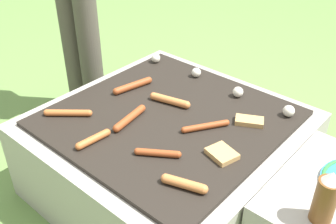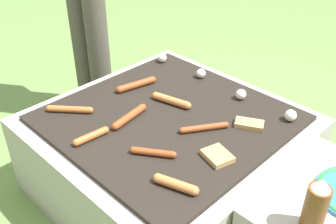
# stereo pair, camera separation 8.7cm
# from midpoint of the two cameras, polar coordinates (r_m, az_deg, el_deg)

# --- Properties ---
(ground_plane) EXTENTS (14.00, 14.00, 0.00)m
(ground_plane) POSITION_cam_midpoint_polar(r_m,az_deg,el_deg) (1.85, 1.38, -10.72)
(ground_plane) COLOR #608442
(grill) EXTENTS (0.98, 0.98, 0.39)m
(grill) POSITION_cam_midpoint_polar(r_m,az_deg,el_deg) (1.72, 1.46, -6.08)
(grill) COLOR #9E998E
(grill) RESTS_ON ground_plane
(sausage_back_left) EXTENTS (0.19, 0.07, 0.03)m
(sausage_back_left) POSITION_cam_midpoint_polar(r_m,az_deg,el_deg) (1.68, 1.98, 1.66)
(sausage_back_left) COLOR #C6753D
(sausage_back_left) RESTS_ON grill
(sausage_back_right) EXTENTS (0.12, 0.17, 0.02)m
(sausage_back_right) POSITION_cam_midpoint_polar(r_m,az_deg,el_deg) (1.53, 6.90, -2.29)
(sausage_back_right) COLOR #93421E
(sausage_back_right) RESTS_ON grill
(sausage_back_center) EXTENTS (0.16, 0.14, 0.03)m
(sausage_back_center) POSITION_cam_midpoint_polar(r_m,az_deg,el_deg) (1.66, -12.64, 0.36)
(sausage_back_center) COLOR #B7602D
(sausage_back_center) RESTS_ON grill
(sausage_mid_left) EXTENTS (0.06, 0.20, 0.03)m
(sausage_mid_left) POSITION_cam_midpoint_polar(r_m,az_deg,el_deg) (1.58, -4.05, -0.70)
(sausage_mid_left) COLOR #93421E
(sausage_mid_left) RESTS_ON grill
(sausage_mid_right) EXTENTS (0.14, 0.11, 0.03)m
(sausage_mid_right) POSITION_cam_midpoint_polar(r_m,az_deg,el_deg) (1.40, -0.39, -5.92)
(sausage_mid_right) COLOR #93421E
(sausage_mid_right) RESTS_ON grill
(sausage_front_right) EXTENTS (0.15, 0.07, 0.03)m
(sausage_front_right) POSITION_cam_midpoint_polar(r_m,az_deg,el_deg) (1.27, 3.12, -10.48)
(sausage_front_right) COLOR #C6753D
(sausage_front_right) RESTS_ON grill
(sausage_front_center) EXTENTS (0.07, 0.20, 0.03)m
(sausage_front_center) POSITION_cam_midpoint_polar(r_m,az_deg,el_deg) (1.80, -3.23, 3.98)
(sausage_front_center) COLOR #93421E
(sausage_front_center) RESTS_ON grill
(sausage_front_left) EXTENTS (0.04, 0.15, 0.03)m
(sausage_front_left) POSITION_cam_midpoint_polar(r_m,az_deg,el_deg) (1.49, -9.45, -3.52)
(sausage_front_left) COLOR #B7602D
(sausage_front_left) RESTS_ON grill
(bread_slice_left) EXTENTS (0.13, 0.11, 0.02)m
(bread_slice_left) POSITION_cam_midpoint_polar(r_m,az_deg,el_deg) (1.58, 13.27, -1.74)
(bread_slice_left) COLOR tan
(bread_slice_left) RESTS_ON grill
(bread_slice_right) EXTENTS (0.12, 0.11, 0.02)m
(bread_slice_right) POSITION_cam_midpoint_polar(r_m,az_deg,el_deg) (1.40, 8.98, -6.34)
(bread_slice_right) COLOR tan
(bread_slice_right) RESTS_ON grill
(mushroom_row) EXTENTS (0.79, 0.07, 0.05)m
(mushroom_row) POSITION_cam_midpoint_polar(r_m,az_deg,el_deg) (1.81, 9.20, 3.95)
(mushroom_row) COLOR silver
(mushroom_row) RESTS_ON grill
(condiment_bottle) EXTENTS (0.07, 0.07, 0.18)m
(condiment_bottle) POSITION_cam_midpoint_polar(r_m,az_deg,el_deg) (1.20, 22.71, -12.44)
(condiment_bottle) COLOR brown
(condiment_bottle) RESTS_ON side_ledge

